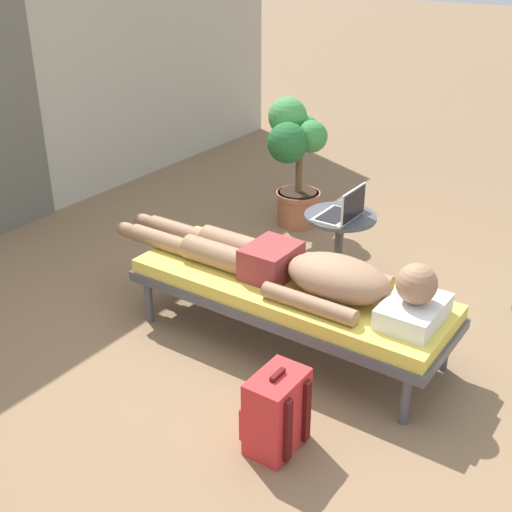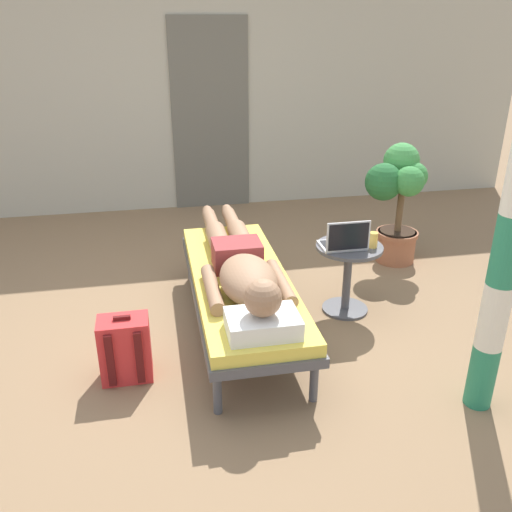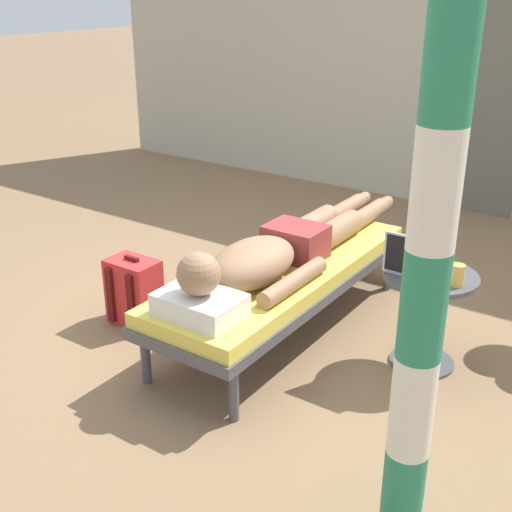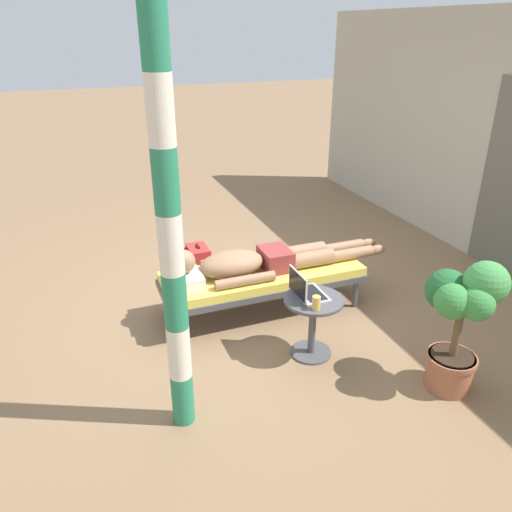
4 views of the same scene
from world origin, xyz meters
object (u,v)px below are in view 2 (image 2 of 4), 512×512
(person_reclining, at_px, (242,266))
(backpack, at_px, (125,349))
(laptop, at_px, (345,241))
(drink_glass, at_px, (373,240))
(potted_plant, at_px, (398,195))
(side_table, at_px, (348,267))
(lounge_chair, at_px, (240,285))

(person_reclining, distance_m, backpack, 0.91)
(person_reclining, relative_size, laptop, 7.00)
(person_reclining, height_order, backpack, person_reclining)
(drink_glass, height_order, backpack, drink_glass)
(laptop, distance_m, potted_plant, 1.16)
(person_reclining, xyz_separation_m, side_table, (0.81, 0.18, -0.16))
(person_reclining, relative_size, potted_plant, 2.10)
(drink_glass, relative_size, potted_plant, 0.11)
(side_table, relative_size, backpack, 1.23)
(lounge_chair, bearing_deg, side_table, 7.74)
(side_table, xyz_separation_m, potted_plant, (0.72, 0.80, 0.25))
(lounge_chair, relative_size, laptop, 6.16)
(lounge_chair, bearing_deg, potted_plant, 30.54)
(laptop, bearing_deg, backpack, -162.73)
(backpack, bearing_deg, side_table, 18.34)
(laptop, height_order, drink_glass, laptop)
(lounge_chair, bearing_deg, drink_glass, 3.04)
(side_table, relative_size, laptop, 1.69)
(person_reclining, bearing_deg, potted_plant, 32.31)
(side_table, bearing_deg, lounge_chair, -172.26)
(potted_plant, bearing_deg, lounge_chair, -149.46)
(person_reclining, distance_m, potted_plant, 1.82)
(laptop, distance_m, backpack, 1.64)
(person_reclining, distance_m, side_table, 0.85)
(person_reclining, bearing_deg, laptop, 9.39)
(person_reclining, relative_size, drink_glass, 19.50)
(laptop, relative_size, drink_glass, 2.79)
(drink_glass, relative_size, backpack, 0.26)
(side_table, height_order, backpack, side_table)
(backpack, bearing_deg, lounge_chair, 28.24)
(side_table, height_order, drink_glass, drink_glass)
(side_table, xyz_separation_m, laptop, (-0.06, -0.05, 0.23))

